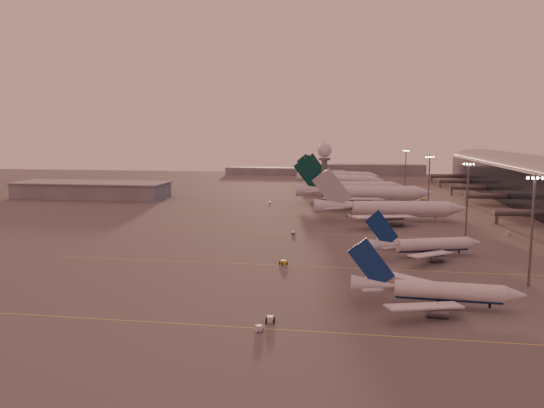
# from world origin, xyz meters

# --- Properties ---
(ground) EXTENTS (700.00, 700.00, 0.00)m
(ground) POSITION_xyz_m (0.00, 0.00, 0.00)
(ground) COLOR #555353
(ground) RESTS_ON ground
(taxiway_markings) EXTENTS (180.00, 185.25, 0.02)m
(taxiway_markings) POSITION_xyz_m (30.00, 56.00, 0.01)
(taxiway_markings) COLOR gold
(taxiway_markings) RESTS_ON ground
(hangar) EXTENTS (82.00, 27.00, 8.50)m
(hangar) POSITION_xyz_m (-120.00, 140.00, 4.32)
(hangar) COLOR slate
(hangar) RESTS_ON ground
(radar_tower) EXTENTS (6.40, 6.40, 31.10)m
(radar_tower) POSITION_xyz_m (5.00, 120.00, 20.95)
(radar_tower) COLOR #57595E
(radar_tower) RESTS_ON ground
(mast_a) EXTENTS (3.60, 0.56, 25.00)m
(mast_a) POSITION_xyz_m (58.00, 0.00, 13.74)
(mast_a) COLOR #57595E
(mast_a) RESTS_ON ground
(mast_b) EXTENTS (3.60, 0.56, 25.00)m
(mast_b) POSITION_xyz_m (55.00, 55.00, 13.74)
(mast_b) COLOR #57595E
(mast_b) RESTS_ON ground
(mast_c) EXTENTS (3.60, 0.56, 25.00)m
(mast_c) POSITION_xyz_m (50.00, 110.00, 13.74)
(mast_c) COLOR #57595E
(mast_c) RESTS_ON ground
(mast_d) EXTENTS (3.60, 0.56, 25.00)m
(mast_d) POSITION_xyz_m (48.00, 200.00, 13.74)
(mast_d) COLOR #57595E
(mast_d) RESTS_ON ground
(distant_horizon) EXTENTS (165.00, 37.50, 9.00)m
(distant_horizon) POSITION_xyz_m (2.62, 325.14, 3.89)
(distant_horizon) COLOR slate
(distant_horizon) RESTS_ON ground
(narrowbody_near) EXTENTS (33.70, 26.86, 13.16)m
(narrowbody_near) POSITION_xyz_m (35.52, -18.01, 2.66)
(narrowbody_near) COLOR silver
(narrowbody_near) RESTS_ON ground
(narrowbody_mid) EXTENTS (32.94, 25.82, 13.39)m
(narrowbody_mid) POSITION_xyz_m (38.78, 26.13, 2.71)
(narrowbody_mid) COLOR silver
(narrowbody_mid) RESTS_ON ground
(widebody_white) EXTENTS (59.41, 47.37, 20.93)m
(widebody_white) POSITION_xyz_m (32.83, 86.22, 3.63)
(widebody_white) COLOR silver
(widebody_white) RESTS_ON ground
(greentail_a) EXTENTS (66.12, 53.26, 24.01)m
(greentail_a) POSITION_xyz_m (23.07, 135.15, 4.24)
(greentail_a) COLOR silver
(greentail_a) RESTS_ON ground
(greentail_b) EXTENTS (55.45, 44.49, 20.21)m
(greentail_b) POSITION_xyz_m (18.66, 174.65, 3.57)
(greentail_b) COLOR silver
(greentail_b) RESTS_ON ground
(greentail_c) EXTENTS (56.62, 45.11, 21.07)m
(greentail_c) POSITION_xyz_m (8.78, 219.13, 3.72)
(greentail_c) COLOR silver
(greentail_c) RESTS_ON ground
(greentail_d) EXTENTS (53.54, 42.57, 20.09)m
(greentail_d) POSITION_xyz_m (8.64, 259.25, 3.55)
(greentail_d) COLOR silver
(greentail_d) RESTS_ON ground
(gsv_truck_a) EXTENTS (5.81, 4.78, 2.27)m
(gsv_truck_a) POSITION_xyz_m (4.29, -36.26, 1.16)
(gsv_truck_a) COLOR silver
(gsv_truck_a) RESTS_ON ground
(gsv_tug_near) EXTENTS (2.65, 4.02, 1.09)m
(gsv_tug_near) POSITION_xyz_m (5.09, -31.90, 0.56)
(gsv_tug_near) COLOR silver
(gsv_tug_near) RESTS_ON ground
(gsv_tug_mid) EXTENTS (4.03, 4.47, 1.10)m
(gsv_tug_mid) POSITION_xyz_m (1.53, 10.49, 0.56)
(gsv_tug_mid) COLOR yellow
(gsv_tug_mid) RESTS_ON ground
(gsv_truck_b) EXTENTS (5.14, 2.07, 2.05)m
(gsv_truck_b) POSITION_xyz_m (43.57, 42.00, 1.05)
(gsv_truck_b) COLOR silver
(gsv_truck_b) RESTS_ON ground
(gsv_truck_c) EXTENTS (5.06, 4.11, 1.97)m
(gsv_truck_c) POSITION_xyz_m (-0.70, 52.33, 1.01)
(gsv_truck_c) COLOR #545759
(gsv_truck_c) RESTS_ON ground
(gsv_catering_b) EXTENTS (5.11, 2.57, 4.13)m
(gsv_catering_b) POSITION_xyz_m (70.33, 63.29, 2.06)
(gsv_catering_b) COLOR silver
(gsv_catering_b) RESTS_ON ground
(gsv_tug_far) EXTENTS (3.18, 4.37, 1.13)m
(gsv_tug_far) POSITION_xyz_m (16.93, 94.76, 0.58)
(gsv_tug_far) COLOR silver
(gsv_tug_far) RESTS_ON ground
(gsv_truck_d) EXTENTS (2.33, 5.25, 2.05)m
(gsv_truck_d) POSITION_xyz_m (-22.02, 131.01, 1.05)
(gsv_truck_d) COLOR silver
(gsv_truck_d) RESTS_ON ground
(gsv_tug_hangar) EXTENTS (3.70, 3.09, 0.91)m
(gsv_tug_hangar) POSITION_xyz_m (53.31, 156.16, 0.47)
(gsv_tug_hangar) COLOR yellow
(gsv_tug_hangar) RESTS_ON ground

